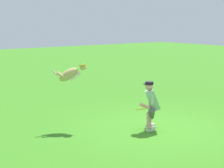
# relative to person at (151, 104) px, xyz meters

# --- Properties ---
(ground_plane) EXTENTS (60.00, 60.00, 0.00)m
(ground_plane) POSITION_rel_person_xyz_m (-0.22, 0.18, -0.70)
(ground_plane) COLOR #397E1F
(person) EXTENTS (0.71, 0.59, 1.29)m
(person) POSITION_rel_person_xyz_m (0.00, 0.00, 0.00)
(person) COLOR silver
(person) RESTS_ON ground_plane
(dog) EXTENTS (0.91, 0.53, 0.55)m
(dog) POSITION_rel_person_xyz_m (1.57, -1.48, 0.77)
(dog) COLOR tan
(frisbee_flying) EXTENTS (0.31, 0.31, 0.07)m
(frisbee_flying) POSITION_rel_person_xyz_m (1.28, -1.34, 1.00)
(frisbee_flying) COLOR yellow
(frisbee_held) EXTENTS (0.37, 0.36, 0.12)m
(frisbee_held) POSITION_rel_person_xyz_m (0.39, -0.01, -0.09)
(frisbee_held) COLOR yellow
(frisbee_held) RESTS_ON person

